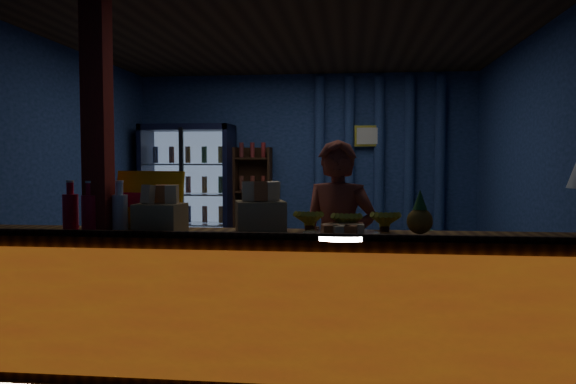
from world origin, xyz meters
name	(u,v)px	position (x,y,z in m)	size (l,w,h in m)	color
ground	(287,303)	(0.00, 0.00, 0.00)	(4.60, 4.60, 0.00)	#515154
room_walls	(287,146)	(0.00, 0.00, 1.57)	(4.60, 4.60, 4.60)	navy
counter	(253,305)	(0.00, -1.91, 0.48)	(4.40, 0.57, 0.99)	brown
support_post	(99,179)	(-1.05, -1.90, 1.30)	(0.16, 0.16, 2.60)	maroon
beverage_cooler	(190,196)	(-1.55, 1.92, 0.93)	(1.20, 0.62, 1.90)	black
bottle_shelf	(253,206)	(-0.70, 2.06, 0.79)	(0.50, 0.28, 1.60)	#3B2112
curtain_folds	(379,170)	(1.00, 2.14, 1.30)	(1.74, 0.14, 2.50)	navy
framed_picture	(368,136)	(0.85, 2.10, 1.75)	(0.36, 0.04, 0.28)	gold
shopkeeper	(338,248)	(0.54, -1.44, 0.79)	(0.57, 0.38, 1.57)	brown
green_chair	(422,255)	(1.48, 1.32, 0.29)	(0.61, 0.63, 0.57)	#51A255
side_table	(316,255)	(0.20, 1.35, 0.26)	(0.61, 0.48, 0.61)	#3B2112
yellow_sign	(149,200)	(-0.76, -1.75, 1.15)	(0.51, 0.17, 0.40)	#F7AE0D
soda_bottles	(93,211)	(-1.09, -1.91, 1.09)	(0.46, 0.19, 0.34)	red
snack_box_left	(160,216)	(-0.61, -1.95, 1.06)	(0.32, 0.27, 0.31)	#A58550
snack_box_centre	(260,214)	(0.04, -1.83, 1.07)	(0.37, 0.34, 0.34)	#A58550
pastry_tray	(341,232)	(0.57, -2.00, 0.98)	(0.48, 0.48, 0.08)	silver
banana_bunches	(347,220)	(0.61, -1.79, 1.03)	(0.73, 0.29, 0.16)	gold
pineapple	(420,217)	(1.07, -1.89, 1.07)	(0.16, 0.16, 0.28)	#91661A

